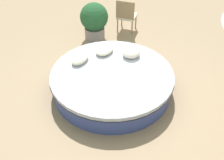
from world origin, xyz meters
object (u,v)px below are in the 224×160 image
at_px(throw_pillow_2, 80,59).
at_px(planter, 94,20).
at_px(patio_chair, 126,14).
at_px(round_bed, 112,82).
at_px(throw_pillow_0, 131,52).
at_px(throw_pillow_1, 105,50).

xyz_separation_m(throw_pillow_2, planter, (-1.76, -0.67, 0.00)).
bearing_deg(patio_chair, round_bed, -79.77).
bearing_deg(throw_pillow_2, throw_pillow_0, 128.15).
relative_size(throw_pillow_1, patio_chair, 0.53).
bearing_deg(throw_pillow_1, patio_chair, -169.67).
distance_m(throw_pillow_2, planter, 1.89).
height_order(throw_pillow_1, planter, planter).
bearing_deg(throw_pillow_2, planter, -159.11).
bearing_deg(patio_chair, throw_pillow_1, -88.18).
bearing_deg(throw_pillow_0, patio_chair, -151.82).
distance_m(throw_pillow_0, patio_chair, 2.04).
xyz_separation_m(throw_pillow_2, patio_chair, (-2.51, -0.05, -0.00)).
distance_m(throw_pillow_0, throw_pillow_2, 1.16).
height_order(round_bed, planter, planter).
bearing_deg(throw_pillow_0, round_bed, -7.32).
bearing_deg(throw_pillow_0, planter, -123.53).
bearing_deg(round_bed, throw_pillow_0, 172.68).
bearing_deg(round_bed, planter, -140.51).
distance_m(throw_pillow_1, patio_chair, 1.97).
height_order(throw_pillow_0, patio_chair, patio_chair).
relative_size(round_bed, throw_pillow_2, 5.18).
bearing_deg(round_bed, throw_pillow_1, -140.05).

